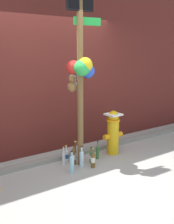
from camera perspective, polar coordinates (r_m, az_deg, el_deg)
ground_plane at (r=4.28m, az=0.68°, el=-13.17°), size 14.00×14.00×0.00m
building_wall at (r=4.98m, az=-8.06°, el=12.73°), size 10.00×0.20×3.75m
curb_strip at (r=4.86m, az=-4.54°, el=-9.40°), size 8.00×0.12×0.08m
memorial_post at (r=4.22m, az=-1.48°, el=9.99°), size 0.59×0.51×2.85m
fire_hydrant at (r=4.94m, az=5.67°, el=-4.21°), size 0.41×0.28×0.83m
bottle_0 at (r=4.56m, az=-5.08°, el=-9.76°), size 0.06×0.06×0.31m
bottle_1 at (r=4.43m, az=-1.16°, el=-10.01°), size 0.07×0.07×0.37m
bottle_2 at (r=4.68m, az=-1.91°, el=-8.73°), size 0.08×0.08×0.38m
bottle_3 at (r=4.43m, az=1.30°, el=-10.29°), size 0.08×0.08×0.34m
bottle_4 at (r=4.56m, az=-2.91°, el=-9.54°), size 0.07×0.07×0.35m
bottle_5 at (r=4.82m, az=-2.52°, el=-8.59°), size 0.08×0.08×0.32m
bottle_6 at (r=4.61m, az=0.93°, el=-9.64°), size 0.06×0.06×0.29m
bottle_7 at (r=4.25m, az=-3.30°, el=-11.07°), size 0.07×0.07×0.36m
bottle_8 at (r=4.67m, az=-4.50°, el=-9.33°), size 0.08×0.08×0.30m
bottle_9 at (r=4.78m, az=2.31°, el=-8.63°), size 0.06×0.06×0.34m
litter_0 at (r=5.45m, az=4.55°, el=-7.30°), size 0.09×0.09×0.01m
litter_1 at (r=4.02m, az=-18.34°, el=-15.66°), size 0.08×0.08×0.01m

